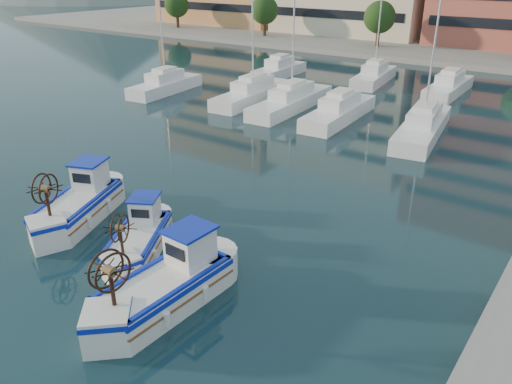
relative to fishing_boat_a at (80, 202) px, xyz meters
name	(u,v)px	position (x,y,z in m)	size (l,w,h in m)	color
ground	(124,270)	(4.69, -1.59, -0.82)	(300.00, 300.00, 0.00)	#183840
yacht_marina	(370,98)	(1.72, 26.01, -0.29)	(42.48, 23.08, 11.50)	white
fishing_boat_a	(80,202)	(0.00, 0.00, 0.00)	(3.59, 4.95, 2.98)	white
fishing_boat_b	(139,236)	(4.20, -0.32, -0.13)	(3.33, 4.11, 2.50)	white
fishing_boat_c	(168,283)	(7.49, -2.01, 0.01)	(2.05, 4.85, 3.01)	white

